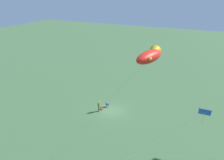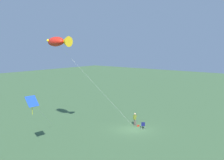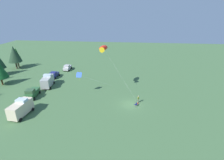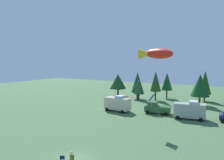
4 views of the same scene
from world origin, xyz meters
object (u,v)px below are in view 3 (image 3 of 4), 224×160
(van_camper_beige, at_px, (21,108))
(car_navy_hatch, at_px, (54,75))
(truck_green_flatbed, at_px, (32,93))
(car_silver_compact, at_px, (67,67))
(kite_diamond_blue, at_px, (80,75))
(kite_large_fish, at_px, (103,48))
(person_kite_flyer, at_px, (138,99))
(backpack_on_grass, at_px, (138,103))
(folding_chair, at_px, (136,104))
(van_motorhome_grey, at_px, (47,81))

(van_camper_beige, bearing_deg, car_navy_hatch, 11.04)
(truck_green_flatbed, bearing_deg, car_silver_compact, 168.27)
(van_camper_beige, height_order, kite_diamond_blue, kite_diamond_blue)
(truck_green_flatbed, relative_size, car_silver_compact, 1.24)
(car_navy_hatch, bearing_deg, van_camper_beige, 5.73)
(car_navy_hatch, distance_m, kite_large_fish, 21.62)
(person_kite_flyer, bearing_deg, kite_large_fish, -33.35)
(person_kite_flyer, bearing_deg, backpack_on_grass, 77.04)
(folding_chair, bearing_deg, person_kite_flyer, -140.98)
(folding_chair, relative_size, backpack_on_grass, 2.56)
(van_motorhome_grey, relative_size, kite_diamond_blue, 0.69)
(van_camper_beige, distance_m, van_motorhome_grey, 14.30)
(van_camper_beige, relative_size, truck_green_flatbed, 1.07)
(person_kite_flyer, xyz_separation_m, kite_large_fish, (5.30, 8.80, 10.36))
(person_kite_flyer, relative_size, backpack_on_grass, 5.44)
(van_motorhome_grey, height_order, kite_large_fish, kite_large_fish)
(person_kite_flyer, bearing_deg, folding_chair, 70.59)
(folding_chair, height_order, van_motorhome_grey, van_motorhome_grey)
(person_kite_flyer, distance_m, car_silver_compact, 32.02)
(van_motorhome_grey, bearing_deg, car_silver_compact, -10.74)
(kite_diamond_blue, bearing_deg, kite_large_fish, -68.18)
(folding_chair, xyz_separation_m, kite_large_fish, (6.98, 8.28, 10.89))
(backpack_on_grass, bearing_deg, truck_green_flatbed, 88.45)
(folding_chair, height_order, car_silver_compact, car_silver_compact)
(car_navy_hatch, height_order, kite_large_fish, kite_large_fish)
(van_camper_beige, xyz_separation_m, truck_green_flatbed, (7.80, 2.04, -0.54))
(backpack_on_grass, bearing_deg, car_silver_compact, 48.30)
(kite_diamond_blue, bearing_deg, van_camper_beige, 139.07)
(backpack_on_grass, distance_m, van_camper_beige, 24.77)
(van_camper_beige, height_order, car_navy_hatch, van_camper_beige)
(car_navy_hatch, bearing_deg, kite_large_fish, 64.85)
(van_motorhome_grey, height_order, kite_diamond_blue, kite_diamond_blue)
(person_kite_flyer, relative_size, kite_diamond_blue, 0.21)
(folding_chair, distance_m, kite_large_fish, 15.36)
(car_silver_compact, distance_m, kite_large_fish, 24.32)
(van_motorhome_grey, distance_m, car_silver_compact, 14.40)
(kite_large_fish, bearing_deg, van_motorhome_grey, 85.66)
(truck_green_flatbed, relative_size, car_navy_hatch, 1.24)
(folding_chair, xyz_separation_m, backpack_on_grass, (1.05, -0.40, -0.38))
(folding_chair, height_order, backpack_on_grass, folding_chair)
(backpack_on_grass, height_order, car_navy_hatch, car_navy_hatch)
(backpack_on_grass, xyz_separation_m, kite_large_fish, (5.94, 8.68, 11.27))
(car_silver_compact, height_order, kite_diamond_blue, kite_diamond_blue)
(folding_chair, relative_size, kite_large_fish, 0.07)
(truck_green_flatbed, height_order, kite_large_fish, kite_large_fish)
(folding_chair, height_order, kite_diamond_blue, kite_diamond_blue)
(person_kite_flyer, bearing_deg, van_motorhome_grey, -17.00)
(folding_chair, bearing_deg, backpack_on_grass, -144.73)
(backpack_on_grass, xyz_separation_m, van_camper_beige, (-7.11, 23.68, 1.53))
(folding_chair, distance_m, van_motorhome_grey, 25.67)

